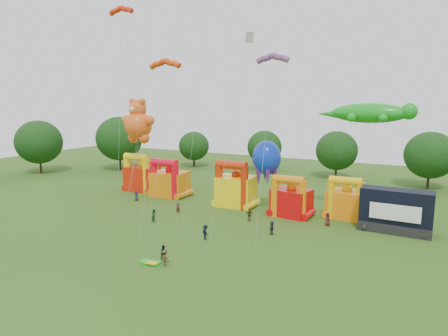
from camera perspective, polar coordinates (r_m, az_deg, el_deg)
The scene contains 24 objects.
ground at distance 38.69m, azimuth -16.86°, elevation -14.53°, with size 160.00×160.00×0.00m, color #335718.
tree_ring at distance 37.88m, azimuth -17.95°, elevation -5.08°, with size 124.60×126.72×12.07m.
bouncy_castle_0 at distance 71.13m, azimuth -11.73°, elevation -1.17°, with size 5.39×4.37×6.69m.
bouncy_castle_1 at distance 66.30m, azimuth -7.87°, elevation -1.94°, with size 5.97×5.00×6.36m.
bouncy_castle_2 at distance 59.34m, azimuth 1.61°, elevation -2.98°, with size 5.65×4.68×7.00m.
bouncy_castle_3 at distance 55.12m, azimuth 9.52°, elevation -4.55°, with size 5.41×4.61×5.80m.
bouncy_castle_4 at distance 55.85m, azimuth 17.06°, elevation -4.65°, with size 5.11×4.28×5.82m.
stage_trailer at distance 52.15m, azimuth 23.34°, elevation -5.70°, with size 8.17×3.28×5.20m.
teddy_bear_kite at distance 66.45m, azimuth -12.49°, elevation 3.54°, with size 6.35×7.98×16.05m.
gecko_kite at distance 54.86m, azimuth 19.87°, elevation 4.49°, with size 12.57×6.55×15.39m.
octopus_kite at distance 56.73m, azimuth 5.69°, elevation -0.19°, with size 4.23×4.94×10.14m.
parafoil_kites at distance 50.13m, azimuth -7.64°, elevation 5.50°, with size 25.89×11.57×29.02m.
diamond_kites at distance 47.53m, azimuth -6.48°, elevation 10.51°, with size 18.32×14.15×40.07m.
folded_kite_bundle at distance 40.17m, azimuth -10.46°, elevation -13.13°, with size 2.10×1.28×0.31m.
spectator_0 at distance 64.48m, azimuth -12.42°, elevation -3.87°, with size 0.78×0.51×1.59m, color #23263B.
spectator_1 at distance 56.26m, azimuth -6.58°, elevation -5.70°, with size 0.57×0.37×1.56m, color #4D1622.
spectator_2 at distance 52.88m, azimuth -9.92°, elevation -6.70°, with size 0.83×0.65×1.71m, color #1A412A.
spectator_3 at distance 45.75m, azimuth -2.67°, elevation -9.16°, with size 1.10×0.63×1.70m, color black.
spectator_4 at distance 52.45m, azimuth 3.65°, elevation -6.68°, with size 1.03×0.43×1.76m, color #47381C.
spectator_5 at distance 47.69m, azimuth 6.84°, elevation -8.48°, with size 1.51×0.48×1.63m, color #25273E.
spectator_6 at distance 52.14m, azimuth 14.60°, elevation -7.10°, with size 0.84×0.54×1.71m, color #501816.
spectator_7 at distance 51.99m, azimuth 19.41°, elevation -7.29°, with size 0.69×0.45×1.88m, color #153618.
spectator_8 at distance 40.43m, azimuth -8.59°, elevation -11.91°, with size 0.78×0.61×1.60m, color black.
spectator_9 at distance 39.22m, azimuth -8.43°, elevation -12.59°, with size 1.04×0.60×1.62m, color #3F3319.
Camera 1 is at (25.45, -24.67, 15.52)m, focal length 32.00 mm.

